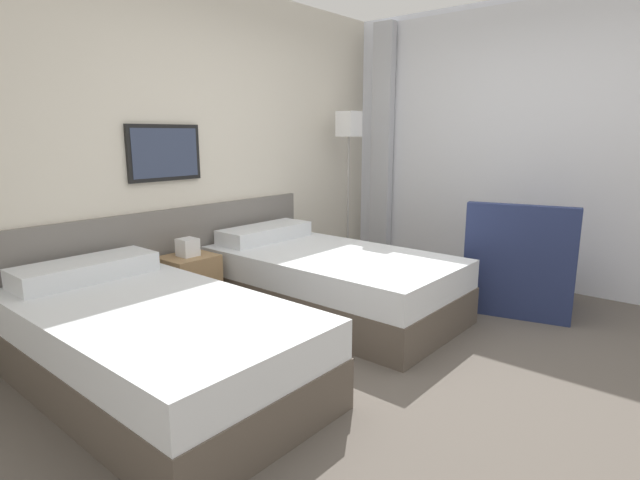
{
  "coord_description": "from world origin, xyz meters",
  "views": [
    {
      "loc": [
        -2.82,
        -1.54,
        1.46
      ],
      "look_at": [
        0.04,
        0.88,
        0.66
      ],
      "focal_mm": 28.0,
      "sensor_mm": 36.0,
      "label": 1
    }
  ],
  "objects_px": {
    "bed_near_door": "(152,344)",
    "floor_lamp": "(349,142)",
    "bed_near_window": "(330,281)",
    "armchair": "(519,274)",
    "nightstand": "(190,285)"
  },
  "relations": [
    {
      "from": "nightstand",
      "to": "floor_lamp",
      "type": "bearing_deg",
      "value": -1.54
    },
    {
      "from": "bed_near_window",
      "to": "floor_lamp",
      "type": "distance_m",
      "value": 1.79
    },
    {
      "from": "bed_near_window",
      "to": "nightstand",
      "type": "distance_m",
      "value": 1.13
    },
    {
      "from": "floor_lamp",
      "to": "armchair",
      "type": "distance_m",
      "value": 2.17
    },
    {
      "from": "bed_near_window",
      "to": "bed_near_door",
      "type": "bearing_deg",
      "value": 180.0
    },
    {
      "from": "bed_near_door",
      "to": "floor_lamp",
      "type": "height_order",
      "value": "floor_lamp"
    },
    {
      "from": "bed_near_door",
      "to": "floor_lamp",
      "type": "xyz_separation_m",
      "value": [
        2.84,
        0.73,
        1.11
      ]
    },
    {
      "from": "floor_lamp",
      "to": "bed_near_door",
      "type": "bearing_deg",
      "value": -165.6
    },
    {
      "from": "bed_near_door",
      "to": "nightstand",
      "type": "distance_m",
      "value": 1.13
    },
    {
      "from": "bed_near_window",
      "to": "nightstand",
      "type": "height_order",
      "value": "nightstand"
    },
    {
      "from": "floor_lamp",
      "to": "bed_near_window",
      "type": "bearing_deg",
      "value": -148.8
    },
    {
      "from": "bed_near_window",
      "to": "floor_lamp",
      "type": "bearing_deg",
      "value": 31.2
    },
    {
      "from": "bed_near_window",
      "to": "floor_lamp",
      "type": "xyz_separation_m",
      "value": [
        1.2,
        0.73,
        1.11
      ]
    },
    {
      "from": "floor_lamp",
      "to": "armchair",
      "type": "relative_size",
      "value": 1.72
    },
    {
      "from": "floor_lamp",
      "to": "armchair",
      "type": "height_order",
      "value": "floor_lamp"
    }
  ]
}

